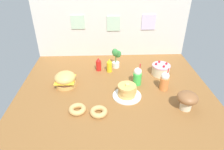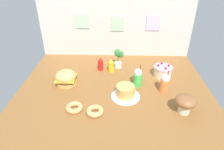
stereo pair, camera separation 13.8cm
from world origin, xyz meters
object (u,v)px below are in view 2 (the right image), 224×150
Objects in this scene: orange_float_cup at (165,83)px; mushroom_stool at (185,102)px; mustard_bottle at (111,66)px; potted_plant at (118,57)px; pancake_stack at (126,92)px; layer_cake at (163,71)px; cream_soda_cup at (138,77)px; burger at (66,78)px; ketchup_bottle at (101,64)px; donut_chocolate at (95,111)px; donut_pink_glaze at (74,107)px.

mushroom_stool is at bearing -70.42° from orange_float_cup.
mustard_bottle is 0.66× the size of potted_plant.
pancake_stack is at bearing -163.90° from orange_float_cup.
layer_cake is 1.25× the size of mustard_bottle.
burger is at bearing 179.71° from cream_soda_cup.
layer_cake is 0.83× the size of cream_soda_cup.
cream_soda_cup is at bearing -44.67° from mustard_bottle.
cream_soda_cup is 1.00× the size of orange_float_cup.
ketchup_bottle is (-0.77, 0.14, 0.01)m from layer_cake.
mustard_bottle reaches higher than burger.
cream_soda_cup is at bearing -147.51° from layer_cake.
pancake_stack is 1.83× the size of donut_chocolate.
mushroom_stool is (0.71, -0.76, 0.03)m from mustard_bottle.
ketchup_bottle is 0.82m from donut_pink_glaze.
cream_soda_cup reaches higher than pancake_stack.
donut_pink_glaze is at bearing -115.57° from potted_plant.
mushroom_stool is at bearing -20.51° from burger.
mustard_bottle is at bearing 171.06° from layer_cake.
cream_soda_cup is at bearing 159.00° from orange_float_cup.
burger is 1.43× the size of donut_chocolate.
orange_float_cup is (-0.04, -0.31, 0.04)m from layer_cake.
donut_pink_glaze and donut_chocolate have the same top height.
ketchup_bottle reaches higher than layer_cake.
burger is at bearing -149.21° from mustard_bottle.
mushroom_stool reaches higher than pancake_stack.
potted_plant reaches higher than burger.
pancake_stack is 1.70× the size of mustard_bottle.
cream_soda_cup is 0.98× the size of potted_plant.
ketchup_bottle is at bearing 142.31° from cream_soda_cup.
donut_chocolate is (0.38, -0.50, -0.05)m from burger.
layer_cake is 0.83× the size of orange_float_cup.
donut_pink_glaze is at bearing -144.79° from cream_soda_cup.
donut_chocolate is (-0.12, -0.80, -0.06)m from mustard_bottle.
potted_plant reaches higher than donut_pink_glaze.
ketchup_bottle is at bearing -161.51° from potted_plant.
mustard_bottle is 1.08× the size of donut_chocolate.
pancake_stack is 0.66m from potted_plant.
layer_cake is at bearing 34.32° from donut_pink_glaze.
potted_plant is (0.42, 0.87, 0.12)m from donut_pink_glaze.
mushroom_stool reaches higher than burger.
layer_cake is 1.13× the size of mushroom_stool.
orange_float_cup is 1.36× the size of mushroom_stool.
layer_cake is 0.78m from ketchup_bottle.
potted_plant is (-0.08, 0.65, 0.08)m from pancake_stack.
donut_pink_glaze is at bearing -103.35° from ketchup_bottle.
potted_plant is at bearing 133.33° from orange_float_cup.
potted_plant is at bearing 125.45° from mushroom_stool.
ketchup_bottle reaches higher than pancake_stack.
orange_float_cup is 1.61× the size of donut_pink_glaze.
cream_soda_cup reaches higher than burger.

